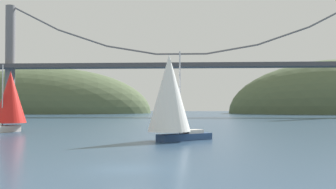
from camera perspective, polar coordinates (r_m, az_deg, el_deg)
ground_plane at (r=23.28m, az=-5.66°, el=-10.16°), size 360.00×360.00×0.00m
headland_left at (r=168.31m, az=-16.76°, el=-2.45°), size 83.95×44.00×35.36m
suspension_bridge at (r=118.33m, az=1.86°, el=4.35°), size 136.23×6.00×32.61m
sailboat_red_spinnaker at (r=56.99m, az=-20.95°, el=-0.62°), size 5.07×7.59×8.53m
sailboat_white_mainsail at (r=39.86m, az=0.27°, el=-0.06°), size 7.11×6.48×8.72m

